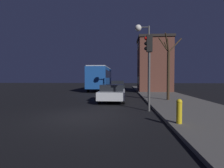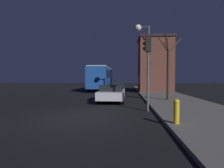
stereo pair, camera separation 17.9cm
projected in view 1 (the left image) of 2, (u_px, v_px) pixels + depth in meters
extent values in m
plane|color=black|center=(81.00, 117.00, 8.13)|extent=(120.00, 120.00, 0.00)
cube|color=#514F4C|center=(213.00, 117.00, 7.71)|extent=(4.48, 60.00, 0.13)
cube|color=brown|center=(154.00, 66.00, 23.28)|extent=(4.17, 4.07, 6.75)
cube|color=black|center=(154.00, 39.00, 23.17)|extent=(4.41, 4.31, 0.30)
cube|color=#F2D172|center=(139.00, 80.00, 22.77)|extent=(0.03, 0.70, 1.10)
cube|color=#F2D172|center=(138.00, 80.00, 24.22)|extent=(0.03, 0.70, 1.10)
cube|color=black|center=(139.00, 44.00, 22.61)|extent=(0.03, 0.70, 1.10)
cube|color=#F2D172|center=(138.00, 46.00, 24.07)|extent=(0.03, 0.70, 1.10)
cylinder|color=#4C4C4C|center=(149.00, 62.00, 14.81)|extent=(0.14, 0.14, 6.09)
cylinder|color=#4C4C4C|center=(144.00, 27.00, 14.75)|extent=(0.90, 0.09, 0.09)
sphere|color=white|center=(138.00, 28.00, 14.79)|extent=(0.56, 0.56, 0.56)
cylinder|color=#4C4C4C|center=(149.00, 82.00, 9.46)|extent=(0.12, 0.12, 3.22)
cube|color=black|center=(149.00, 43.00, 9.39)|extent=(0.30, 0.24, 0.90)
sphere|color=red|center=(146.00, 38.00, 9.40)|extent=(0.20, 0.20, 0.20)
sphere|color=black|center=(146.00, 43.00, 9.41)|extent=(0.20, 0.20, 0.20)
sphere|color=black|center=(146.00, 49.00, 9.42)|extent=(0.20, 0.20, 0.20)
cylinder|color=#382819|center=(168.00, 76.00, 13.48)|extent=(0.22, 0.22, 3.67)
cylinder|color=#382819|center=(164.00, 45.00, 13.59)|extent=(0.78, 0.45, 1.23)
cylinder|color=#382819|center=(175.00, 45.00, 13.70)|extent=(1.26, 0.80, 1.25)
cylinder|color=#382819|center=(166.00, 47.00, 13.64)|extent=(0.33, 0.58, 0.92)
cylinder|color=#382819|center=(167.00, 43.00, 12.93)|extent=(0.59, 1.08, 1.29)
cylinder|color=#382819|center=(168.00, 45.00, 13.17)|extent=(0.36, 0.62, 1.00)
cube|color=#194793|center=(100.00, 78.00, 25.59)|extent=(2.52, 9.15, 2.81)
cube|color=black|center=(100.00, 74.00, 25.57)|extent=(2.54, 8.42, 1.01)
cube|color=#B2B2B2|center=(100.00, 68.00, 25.54)|extent=(2.39, 8.69, 0.12)
cylinder|color=black|center=(110.00, 86.00, 28.51)|extent=(0.18, 0.96, 0.96)
cylinder|color=black|center=(96.00, 86.00, 28.68)|extent=(0.18, 0.96, 0.96)
cylinder|color=black|center=(106.00, 89.00, 22.58)|extent=(0.18, 0.96, 0.96)
cylinder|color=black|center=(88.00, 88.00, 22.75)|extent=(0.18, 0.96, 0.96)
cube|color=#B7BABF|center=(113.00, 94.00, 13.67)|extent=(1.90, 4.62, 0.56)
cube|color=black|center=(112.00, 88.00, 13.42)|extent=(1.67, 2.40, 0.47)
cylinder|color=black|center=(124.00, 96.00, 15.11)|extent=(0.18, 0.59, 0.59)
cylinder|color=black|center=(104.00, 96.00, 15.23)|extent=(0.18, 0.59, 0.59)
cylinder|color=black|center=(124.00, 100.00, 12.12)|extent=(0.18, 0.59, 0.59)
cylinder|color=black|center=(99.00, 100.00, 12.24)|extent=(0.18, 0.59, 0.59)
cube|color=black|center=(118.00, 87.00, 23.14)|extent=(1.73, 4.60, 0.59)
cube|color=black|center=(118.00, 83.00, 22.90)|extent=(1.52, 2.39, 0.56)
cylinder|color=black|center=(124.00, 89.00, 24.59)|extent=(0.18, 0.68, 0.68)
cylinder|color=black|center=(113.00, 89.00, 24.70)|extent=(0.18, 0.68, 0.68)
cylinder|color=black|center=(124.00, 90.00, 21.61)|extent=(0.18, 0.68, 0.68)
cylinder|color=black|center=(111.00, 90.00, 21.72)|extent=(0.18, 0.68, 0.68)
cylinder|color=gold|center=(179.00, 113.00, 6.39)|extent=(0.20, 0.20, 0.75)
sphere|color=gold|center=(179.00, 102.00, 6.38)|extent=(0.21, 0.21, 0.21)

